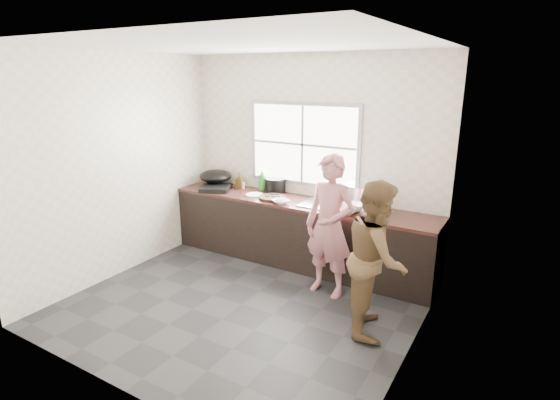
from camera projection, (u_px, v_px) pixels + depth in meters
The scene contains 30 objects.
floor at pixel (242, 305), 4.81m from camera, with size 3.60×3.20×0.01m, color #272729.
ceiling at pixel (235, 44), 4.05m from camera, with size 3.60×3.20×0.01m, color silver.
wall_back at pixel (310, 160), 5.75m from camera, with size 3.60×0.01×2.70m, color beige.
wall_left at pixel (119, 167), 5.32m from camera, with size 0.01×3.20×2.70m, color beige.
wall_right at pixel (419, 213), 3.54m from camera, with size 0.01×3.20×2.70m, color silver.
wall_front at pixel (106, 233), 3.10m from camera, with size 3.60×0.01×2.70m, color silver.
cabinet at pixel (298, 234), 5.75m from camera, with size 3.60×0.62×0.82m, color black.
countertop at pixel (299, 203), 5.64m from camera, with size 3.60×0.64×0.04m, color #371B16.
sink at pixel (323, 205), 5.46m from camera, with size 0.55×0.45×0.02m, color silver.
faucet at pixel (330, 190), 5.58m from camera, with size 0.02×0.02×0.30m, color silver.
window_frame at pixel (303, 144), 5.73m from camera, with size 1.60×0.05×1.10m, color #9EA0A5.
window_glazing at pixel (303, 145), 5.71m from camera, with size 1.50×0.01×1.00m, color white.
woman at pixel (330, 231), 4.86m from camera, with size 0.55×0.36×1.52m, color #C4757C.
person_side at pixel (377, 258), 4.16m from camera, with size 0.74×0.57×1.51m, color brown.
cutting_board at pixel (272, 198), 5.73m from camera, with size 0.35×0.35×0.04m, color black.
cleaver at pixel (275, 195), 5.74m from camera, with size 0.22×0.11×0.01m, color silver.
bowl_mince at pixel (281, 202), 5.52m from camera, with size 0.21×0.21×0.05m, color white.
bowl_crabs at pixel (344, 211), 5.11m from camera, with size 0.22×0.22×0.07m, color white.
bowl_held at pixel (343, 212), 5.11m from camera, with size 0.18×0.18×0.06m, color white.
black_pot at pixel (275, 185), 6.03m from camera, with size 0.27×0.27×0.20m, color black.
plate_food at pixel (254, 195), 5.89m from camera, with size 0.23×0.23×0.02m, color white.
bottle_green at pixel (262, 179), 6.12m from camera, with size 0.12×0.12×0.32m, color #2C7D29.
bottle_brown_tall at pixel (240, 181), 6.23m from camera, with size 0.09×0.09×0.21m, color #452E11.
bottle_brown_short at pixel (273, 187), 6.02m from camera, with size 0.12×0.12×0.15m, color #4F2E13.
glass_jar at pixel (242, 185), 6.24m from camera, with size 0.07×0.07×0.09m, color silver.
burner at pixel (216, 188), 6.16m from camera, with size 0.40×0.40×0.06m, color black.
wok at pixel (215, 176), 6.36m from camera, with size 0.47×0.47×0.18m, color black.
dish_rack at pixel (362, 199), 5.18m from camera, with size 0.42×0.29×0.31m, color white.
pot_lid_left at pixel (222, 187), 6.29m from camera, with size 0.23×0.23×0.01m, color #B4B6BB.
pot_lid_right at pixel (221, 187), 6.30m from camera, with size 0.26×0.26×0.01m, color #B0B3B7.
Camera 1 is at (2.56, -3.48, 2.44)m, focal length 28.00 mm.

